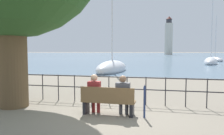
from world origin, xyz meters
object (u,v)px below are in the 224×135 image
at_px(park_bench, 108,102).
at_px(sailboat_0, 211,62).
at_px(closed_umbrella, 144,99).
at_px(seated_person_left, 95,92).
at_px(harbor_lighthouse, 169,37).
at_px(sailboat_4, 112,68).
at_px(sailboat_1, 215,60).
at_px(seated_person_right, 123,93).

relative_size(park_bench, sailboat_0, 0.15).
relative_size(closed_umbrella, sailboat_0, 0.09).
xyz_separation_m(seated_person_left, harbor_lighthouse, (5.67, 123.94, 9.56)).
xyz_separation_m(sailboat_0, sailboat_4, (-12.29, -16.25, 0.02)).
height_order(sailboat_1, harbor_lighthouse, harbor_lighthouse).
relative_size(sailboat_1, sailboat_4, 0.72).
height_order(closed_umbrella, sailboat_0, sailboat_0).
bearing_deg(harbor_lighthouse, sailboat_4, -94.34).
height_order(closed_umbrella, sailboat_4, sailboat_4).
distance_m(closed_umbrella, harbor_lighthouse, 124.50).
xyz_separation_m(park_bench, sailboat_0, (9.16, 30.51, -0.07)).
bearing_deg(closed_umbrella, harbor_lighthouse, 88.12).
bearing_deg(seated_person_left, sailboat_4, 100.64).
distance_m(sailboat_1, harbor_lighthouse, 83.98).
distance_m(seated_person_left, seated_person_right, 0.93).
relative_size(seated_person_left, seated_person_right, 1.01).
bearing_deg(sailboat_4, seated_person_left, -75.21).
bearing_deg(harbor_lighthouse, seated_person_right, -92.19).
distance_m(sailboat_0, sailboat_4, 20.37).
bearing_deg(harbor_lighthouse, park_bench, -92.40).
distance_m(seated_person_left, sailboat_4, 14.44).
bearing_deg(closed_umbrella, seated_person_left, 176.07).
relative_size(seated_person_left, harbor_lighthouse, 0.06).
distance_m(seated_person_left, harbor_lighthouse, 124.44).
xyz_separation_m(park_bench, closed_umbrella, (1.13, -0.03, 0.14)).
relative_size(seated_person_left, sailboat_0, 0.11).
bearing_deg(sailboat_1, sailboat_4, -133.31).
distance_m(closed_umbrella, sailboat_1, 42.37).
height_order(seated_person_right, closed_umbrella, seated_person_right).
xyz_separation_m(seated_person_right, closed_umbrella, (0.67, -0.11, -0.12)).
xyz_separation_m(seated_person_left, sailboat_1, (12.51, 40.83, -0.39)).
height_order(sailboat_1, sailboat_4, sailboat_4).
relative_size(closed_umbrella, sailboat_1, 0.11).
distance_m(seated_person_left, closed_umbrella, 1.61).
bearing_deg(seated_person_right, park_bench, -170.88).
height_order(park_bench, sailboat_4, sailboat_4).
height_order(seated_person_right, harbor_lighthouse, harbor_lighthouse).
bearing_deg(sailboat_0, harbor_lighthouse, 107.01).
relative_size(seated_person_right, sailboat_1, 0.13).
distance_m(park_bench, seated_person_right, 0.54).
xyz_separation_m(sailboat_4, harbor_lighthouse, (8.33, 109.76, 9.89)).
bearing_deg(seated_person_right, harbor_lighthouse, 87.81).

